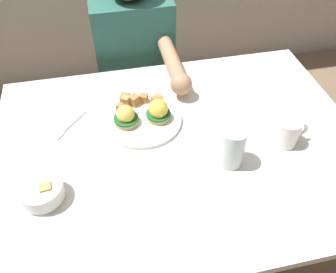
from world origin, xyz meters
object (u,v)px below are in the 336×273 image
object	(u,v)px
eggs_benedict_plate	(143,116)
fruit_bowl	(42,192)
water_glass_near	(232,148)
fork	(68,126)
dining_table	(180,164)
coffee_mug	(288,131)
diner_person	(137,66)

from	to	relation	value
eggs_benedict_plate	fruit_bowl	size ratio (longest dim) A/B	2.25
fruit_bowl	water_glass_near	bearing A→B (deg)	1.96
fork	dining_table	bearing A→B (deg)	-23.52
fork	coffee_mug	bearing A→B (deg)	-17.84
coffee_mug	diner_person	xyz separation A→B (m)	(-0.39, 0.67, -0.14)
coffee_mug	fork	world-z (taller)	coffee_mug
eggs_benedict_plate	dining_table	bearing A→B (deg)	-51.93
dining_table	fruit_bowl	xyz separation A→B (m)	(-0.43, -0.13, 0.14)
coffee_mug	dining_table	bearing A→B (deg)	168.69
water_glass_near	diner_person	distance (m)	0.75
fruit_bowl	coffee_mug	size ratio (longest dim) A/B	1.08
coffee_mug	diner_person	distance (m)	0.79
fruit_bowl	coffee_mug	xyz separation A→B (m)	(0.76, 0.06, 0.02)
coffee_mug	diner_person	world-z (taller)	diner_person
water_glass_near	fruit_bowl	bearing A→B (deg)	-178.04
eggs_benedict_plate	diner_person	world-z (taller)	diner_person
dining_table	fruit_bowl	distance (m)	0.46
fork	diner_person	size ratio (longest dim) A/B	0.11
fork	water_glass_near	distance (m)	0.55
fruit_bowl	fork	bearing A→B (deg)	76.17
coffee_mug	water_glass_near	world-z (taller)	water_glass_near
fork	water_glass_near	xyz separation A→B (m)	(0.48, -0.26, 0.06)
dining_table	water_glass_near	xyz separation A→B (m)	(0.13, -0.11, 0.17)
fork	diner_person	xyz separation A→B (m)	(0.30, 0.45, -0.09)
coffee_mug	water_glass_near	xyz separation A→B (m)	(-0.20, -0.04, 0.01)
dining_table	diner_person	bearing A→B (deg)	95.71
eggs_benedict_plate	diner_person	xyz separation A→B (m)	(0.04, 0.47, -0.11)
coffee_mug	fruit_bowl	bearing A→B (deg)	-175.40
eggs_benedict_plate	fruit_bowl	bearing A→B (deg)	-141.29
dining_table	coffee_mug	bearing A→B (deg)	-11.31
eggs_benedict_plate	coffee_mug	size ratio (longest dim) A/B	2.42
fruit_bowl	diner_person	distance (m)	0.82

